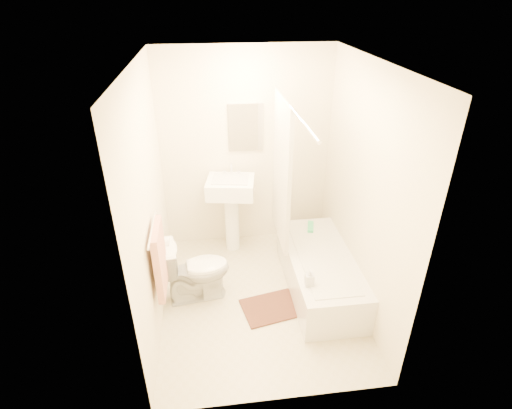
{
  "coord_description": "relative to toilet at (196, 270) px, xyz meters",
  "views": [
    {
      "loc": [
        -0.44,
        -3.22,
        2.93
      ],
      "look_at": [
        0.0,
        0.25,
        1.0
      ],
      "focal_mm": 28.0,
      "sensor_mm": 36.0,
      "label": 1
    }
  ],
  "objects": [
    {
      "name": "floor",
      "position": [
        0.65,
        -0.12,
        -0.34
      ],
      "size": [
        2.4,
        2.4,
        0.0
      ],
      "primitive_type": "plane",
      "color": "beige",
      "rests_on": "ground"
    },
    {
      "name": "ceiling",
      "position": [
        0.65,
        -0.12,
        2.06
      ],
      "size": [
        2.4,
        2.4,
        0.0
      ],
      "primitive_type": "plane",
      "color": "white",
      "rests_on": "ground"
    },
    {
      "name": "wall_back",
      "position": [
        0.65,
        1.08,
        0.86
      ],
      "size": [
        2.0,
        0.02,
        2.4
      ],
      "primitive_type": "cube",
      "color": "beige",
      "rests_on": "ground"
    },
    {
      "name": "wall_left",
      "position": [
        -0.35,
        -0.12,
        0.86
      ],
      "size": [
        0.02,
        2.4,
        2.4
      ],
      "primitive_type": "cube",
      "color": "beige",
      "rests_on": "ground"
    },
    {
      "name": "wall_right",
      "position": [
        1.65,
        -0.12,
        0.86
      ],
      "size": [
        0.02,
        2.4,
        2.4
      ],
      "primitive_type": "cube",
      "color": "beige",
      "rests_on": "ground"
    },
    {
      "name": "mirror",
      "position": [
        0.65,
        1.06,
        1.16
      ],
      "size": [
        0.4,
        0.03,
        0.55
      ],
      "primitive_type": "cube",
      "color": "white",
      "rests_on": "wall_back"
    },
    {
      "name": "curtain_rod",
      "position": [
        0.95,
        -0.02,
        1.66
      ],
      "size": [
        0.03,
        1.7,
        0.03
      ],
      "primitive_type": "cylinder",
      "rotation": [
        1.57,
        0.0,
        0.0
      ],
      "color": "silver",
      "rests_on": "wall_back"
    },
    {
      "name": "shower_curtain",
      "position": [
        0.95,
        0.38,
        0.88
      ],
      "size": [
        0.04,
        0.8,
        1.55
      ],
      "primitive_type": "cube",
      "color": "silver",
      "rests_on": "curtain_rod"
    },
    {
      "name": "towel_bar",
      "position": [
        -0.31,
        -0.37,
        0.76
      ],
      "size": [
        0.02,
        0.6,
        0.02
      ],
      "primitive_type": "cylinder",
      "rotation": [
        1.57,
        0.0,
        0.0
      ],
      "color": "silver",
      "rests_on": "wall_left"
    },
    {
      "name": "towel",
      "position": [
        -0.28,
        -0.37,
        0.44
      ],
      "size": [
        0.06,
        0.45,
        0.66
      ],
      "primitive_type": "cube",
      "color": "#CC7266",
      "rests_on": "towel_bar"
    },
    {
      "name": "toilet_paper",
      "position": [
        -0.28,
        -0.0,
        0.36
      ],
      "size": [
        0.11,
        0.12,
        0.12
      ],
      "primitive_type": "cylinder",
      "rotation": [
        0.0,
        1.57,
        0.0
      ],
      "color": "white",
      "rests_on": "wall_left"
    },
    {
      "name": "toilet",
      "position": [
        0.0,
        0.0,
        0.0
      ],
      "size": [
        0.75,
        0.48,
        0.69
      ],
      "primitive_type": "imported",
      "rotation": [
        0.0,
        0.0,
        1.71
      ],
      "color": "white",
      "rests_on": "floor"
    },
    {
      "name": "sink",
      "position": [
        0.44,
        0.83,
        0.18
      ],
      "size": [
        0.6,
        0.51,
        1.06
      ],
      "primitive_type": null,
      "rotation": [
        0.0,
        0.0,
        -0.17
      ],
      "color": "white",
      "rests_on": "floor"
    },
    {
      "name": "bathtub",
      "position": [
        1.32,
        -0.03,
        -0.13
      ],
      "size": [
        0.66,
        1.51,
        0.42
      ],
      "primitive_type": null,
      "color": "silver",
      "rests_on": "floor"
    },
    {
      "name": "bath_mat",
      "position": [
        0.75,
        -0.3,
        -0.33
      ],
      "size": [
        0.64,
        0.53,
        0.02
      ],
      "primitive_type": "cube",
      "rotation": [
        0.0,
        0.0,
        0.2
      ],
      "color": "#562D25",
      "rests_on": "floor"
    },
    {
      "name": "soap_bottle",
      "position": [
        1.08,
        -0.47,
        0.17
      ],
      "size": [
        0.08,
        0.09,
        0.18
      ],
      "primitive_type": "imported",
      "rotation": [
        0.0,
        0.0,
        -0.04
      ],
      "color": "silver",
      "rests_on": "bathtub"
    },
    {
      "name": "scrub_brush",
      "position": [
        1.34,
        0.5,
        0.1
      ],
      "size": [
        0.12,
        0.23,
        0.04
      ],
      "primitive_type": "cube",
      "rotation": [
        0.0,
        0.0,
        -0.27
      ],
      "color": "#40C073",
      "rests_on": "bathtub"
    }
  ]
}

